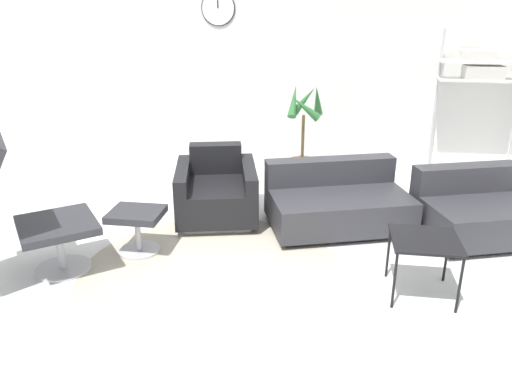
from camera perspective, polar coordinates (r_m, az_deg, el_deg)
name	(u,v)px	position (r m, az deg, el deg)	size (l,w,h in m)	color
ground_plane	(214,262)	(4.21, -4.84, -8.03)	(12.00, 12.00, 0.00)	white
wall_back	(260,57)	(6.41, 0.46, 15.19)	(12.00, 0.09, 2.80)	silver
round_rug	(212,271)	(4.09, -5.05, -8.96)	(2.14, 2.14, 0.01)	#BCB29E
ottoman	(137,222)	(4.37, -13.45, -3.40)	(0.44, 0.37, 0.38)	#BCBCC1
armchair_red	(216,193)	(4.97, -4.54, -0.11)	(0.95, 1.03, 0.68)	silver
couch_low	(337,204)	(4.83, 9.23, -1.34)	(1.47, 1.17, 0.60)	black
couch_second	(478,213)	(5.00, 24.03, -2.18)	(1.23, 1.09, 0.60)	black
side_table	(425,244)	(3.79, 18.75, -5.65)	(0.48, 0.48, 0.45)	black
potted_plant	(303,146)	(5.85, 5.40, 5.23)	(0.40, 0.40, 1.21)	brown
shelf_unit	(481,70)	(6.30, 24.34, 12.59)	(0.97, 0.28, 1.76)	#BCBCC1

